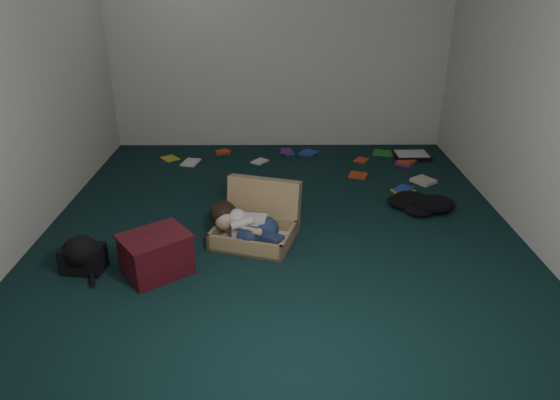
{
  "coord_description": "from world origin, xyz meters",
  "views": [
    {
      "loc": [
        -0.02,
        -3.75,
        2.03
      ],
      "look_at": [
        0.0,
        -0.15,
        0.35
      ],
      "focal_mm": 32.0,
      "sensor_mm": 36.0,
      "label": 1
    }
  ],
  "objects": [
    {
      "name": "floor",
      "position": [
        0.0,
        0.0,
        0.0
      ],
      "size": [
        4.5,
        4.5,
        0.0
      ],
      "primitive_type": "plane",
      "color": "black",
      "rests_on": "ground"
    },
    {
      "name": "wall_back",
      "position": [
        0.0,
        2.25,
        1.3
      ],
      "size": [
        4.5,
        0.0,
        4.5
      ],
      "primitive_type": "plane",
      "rotation": [
        1.57,
        0.0,
        0.0
      ],
      "color": "silver",
      "rests_on": "ground"
    },
    {
      "name": "wall_front",
      "position": [
        0.0,
        -2.25,
        1.3
      ],
      "size": [
        4.5,
        0.0,
        4.5
      ],
      "primitive_type": "plane",
      "rotation": [
        -1.57,
        0.0,
        0.0
      ],
      "color": "silver",
      "rests_on": "ground"
    },
    {
      "name": "wall_left",
      "position": [
        -2.0,
        0.0,
        1.3
      ],
      "size": [
        0.0,
        4.5,
        4.5
      ],
      "primitive_type": "plane",
      "rotation": [
        1.57,
        0.0,
        1.57
      ],
      "color": "silver",
      "rests_on": "ground"
    },
    {
      "name": "wall_right",
      "position": [
        2.0,
        0.0,
        1.3
      ],
      "size": [
        0.0,
        4.5,
        4.5
      ],
      "primitive_type": "plane",
      "rotation": [
        1.57,
        0.0,
        -1.57
      ],
      "color": "silver",
      "rests_on": "ground"
    },
    {
      "name": "suitcase",
      "position": [
        -0.18,
        -0.11,
        0.14
      ],
      "size": [
        0.77,
        0.76,
        0.46
      ],
      "rotation": [
        0.0,
        0.0,
        -0.29
      ],
      "color": "tan",
      "rests_on": "floor"
    },
    {
      "name": "person",
      "position": [
        -0.27,
        -0.25,
        0.18
      ],
      "size": [
        0.63,
        0.46,
        0.28
      ],
      "rotation": [
        0.0,
        0.0,
        -0.29
      ],
      "color": "silver",
      "rests_on": "suitcase"
    },
    {
      "name": "maroon_bin",
      "position": [
        -0.89,
        -0.66,
        0.16
      ],
      "size": [
        0.58,
        0.56,
        0.32
      ],
      "rotation": [
        0.0,
        0.0,
        0.65
      ],
      "color": "#4C0F18",
      "rests_on": "floor"
    },
    {
      "name": "backpack",
      "position": [
        -1.44,
        -0.62,
        0.11
      ],
      "size": [
        0.4,
        0.34,
        0.22
      ],
      "primitive_type": null,
      "rotation": [
        0.0,
        0.0,
        -0.13
      ],
      "color": "black",
      "rests_on": "floor"
    },
    {
      "name": "clothing_pile",
      "position": [
        1.27,
        0.41,
        0.07
      ],
      "size": [
        0.53,
        0.47,
        0.14
      ],
      "primitive_type": null,
      "rotation": [
        0.0,
        0.0,
        0.29
      ],
      "color": "black",
      "rests_on": "floor"
    },
    {
      "name": "paper_tray",
      "position": [
        1.56,
        1.77,
        0.03
      ],
      "size": [
        0.41,
        0.32,
        0.06
      ],
      "rotation": [
        0.0,
        0.0,
        0.03
      ],
      "color": "black",
      "rests_on": "floor"
    },
    {
      "name": "book_scatter",
      "position": [
        0.46,
        1.59,
        0.01
      ],
      "size": [
        2.97,
        1.4,
        0.02
      ],
      "color": "gold",
      "rests_on": "floor"
    }
  ]
}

